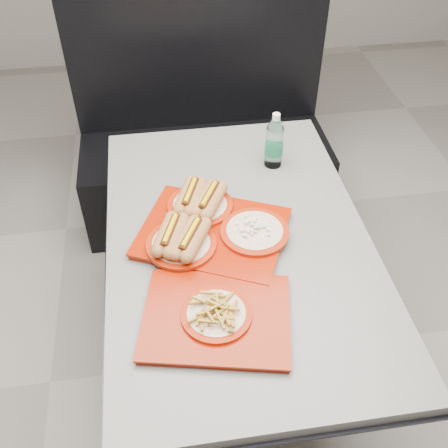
{
  "coord_description": "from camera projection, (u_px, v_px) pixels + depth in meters",
  "views": [
    {
      "loc": [
        -0.24,
        -1.27,
        2.01
      ],
      "look_at": [
        -0.05,
        -0.01,
        0.83
      ],
      "focal_mm": 42.0,
      "sensor_mm": 36.0,
      "label": 1
    }
  ],
  "objects": [
    {
      "name": "tray_far",
      "position": [
        216.0,
        315.0,
        1.53
      ],
      "size": [
        0.49,
        0.42,
        0.09
      ],
      "rotation": [
        0.0,
        0.0,
        -0.21
      ],
      "color": "#921803",
      "rests_on": "diner_table"
    },
    {
      "name": "diner_table",
      "position": [
        238.0,
        269.0,
        1.92
      ],
      "size": [
        0.92,
        1.42,
        0.75
      ],
      "color": "black",
      "rests_on": "ground"
    },
    {
      "name": "water_bottle",
      "position": [
        274.0,
        143.0,
        2.05
      ],
      "size": [
        0.07,
        0.07,
        0.23
      ],
      "rotation": [
        0.0,
        0.0,
        0.17
      ],
      "color": "silver",
      "rests_on": "diner_table"
    },
    {
      "name": "ground",
      "position": [
        235.0,
        358.0,
        2.32
      ],
      "size": [
        6.0,
        6.0,
        0.0
      ],
      "primitive_type": "plane",
      "color": "gray",
      "rests_on": "ground"
    },
    {
      "name": "booth_bench",
      "position": [
        203.0,
        143.0,
        2.84
      ],
      "size": [
        1.3,
        0.57,
        1.35
      ],
      "color": "black",
      "rests_on": "ground"
    },
    {
      "name": "tray_near",
      "position": [
        207.0,
        226.0,
        1.79
      ],
      "size": [
        0.59,
        0.54,
        0.11
      ],
      "rotation": [
        0.0,
        0.0,
        -0.43
      ],
      "color": "#921803",
      "rests_on": "diner_table"
    }
  ]
}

